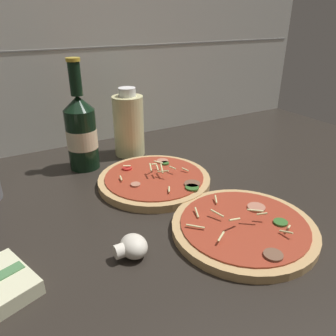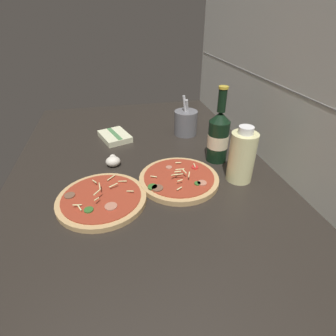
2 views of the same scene
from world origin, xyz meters
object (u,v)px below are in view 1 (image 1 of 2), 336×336
(beer_bottle, at_px, (81,131))
(oil_bottle, at_px, (129,125))
(pizza_near, at_px, (244,227))
(pizza_far, at_px, (154,180))
(mushroom_left, at_px, (132,247))

(beer_bottle, bearing_deg, oil_bottle, 10.62)
(pizza_near, height_order, pizza_far, same)
(pizza_far, height_order, mushroom_left, pizza_far)
(beer_bottle, relative_size, mushroom_left, 4.96)
(pizza_far, xyz_separation_m, beer_bottle, (-0.11, 0.17, 0.09))
(pizza_near, relative_size, beer_bottle, 0.96)
(pizza_far, xyz_separation_m, oil_bottle, (0.03, 0.20, 0.08))
(pizza_far, relative_size, oil_bottle, 1.39)
(pizza_far, relative_size, beer_bottle, 0.95)
(pizza_far, distance_m, oil_bottle, 0.21)
(pizza_near, xyz_separation_m, beer_bottle, (-0.17, 0.42, 0.09))
(pizza_near, distance_m, pizza_far, 0.25)
(pizza_far, relative_size, mushroom_left, 4.73)
(beer_bottle, bearing_deg, pizza_near, -68.33)
(pizza_near, distance_m, beer_bottle, 0.46)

